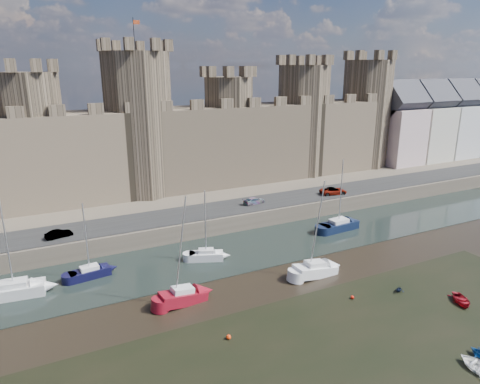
% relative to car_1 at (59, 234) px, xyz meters
% --- Properties ---
extents(water_channel, '(160.00, 12.00, 0.08)m').
position_rel_car_1_xyz_m(water_channel, '(12.71, -8.62, -2.99)').
color(water_channel, black).
rests_on(water_channel, ground).
extents(quay, '(160.00, 60.00, 2.50)m').
position_rel_car_1_xyz_m(quay, '(12.71, 27.38, -1.78)').
color(quay, '#4C443A').
rests_on(quay, ground).
extents(road, '(160.00, 7.00, 0.10)m').
position_rel_car_1_xyz_m(road, '(12.71, 1.38, -0.48)').
color(road, black).
rests_on(road, quay).
extents(castle, '(108.50, 11.00, 29.00)m').
position_rel_car_1_xyz_m(castle, '(12.07, 15.38, 8.64)').
color(castle, '#42382B').
rests_on(castle, quay).
extents(townhouses, '(35.50, 9.05, 18.13)m').
position_rel_car_1_xyz_m(townhouses, '(84.21, 13.38, 7.56)').
color(townhouses, beige).
rests_on(townhouses, quay).
extents(car_1, '(3.42, 1.84, 1.07)m').
position_rel_car_1_xyz_m(car_1, '(0.00, 0.00, 0.00)').
color(car_1, gray).
rests_on(car_1, quay).
extents(car_2, '(3.88, 2.10, 1.07)m').
position_rel_car_1_xyz_m(car_2, '(28.57, 1.33, -0.00)').
color(car_2, gray).
rests_on(car_2, quay).
extents(car_3, '(4.86, 2.90, 1.26)m').
position_rel_car_1_xyz_m(car_3, '(42.94, -0.04, 0.10)').
color(car_3, gray).
rests_on(car_3, quay).
extents(sailboat_0, '(6.16, 2.96, 11.11)m').
position_rel_car_1_xyz_m(sailboat_0, '(-5.18, -8.61, -2.19)').
color(sailboat_0, silver).
rests_on(sailboat_0, ground).
extents(sailboat_1, '(4.63, 2.27, 8.92)m').
position_rel_car_1_xyz_m(sailboat_1, '(2.48, -7.71, -2.30)').
color(sailboat_1, black).
rests_on(sailboat_1, ground).
extents(sailboat_2, '(4.49, 3.06, 9.04)m').
position_rel_car_1_xyz_m(sailboat_2, '(16.13, -9.32, -2.28)').
color(sailboat_2, silver).
rests_on(sailboat_2, ground).
extents(sailboat_3, '(6.21, 2.77, 10.64)m').
position_rel_car_1_xyz_m(sailboat_3, '(37.49, -8.47, -2.22)').
color(sailboat_3, black).
rests_on(sailboat_3, ground).
extents(sailboat_4, '(5.05, 2.41, 11.40)m').
position_rel_car_1_xyz_m(sailboat_4, '(10.25, -17.60, -2.22)').
color(sailboat_4, maroon).
rests_on(sailboat_4, ground).
extents(sailboat_5, '(5.31, 2.18, 11.35)m').
position_rel_car_1_xyz_m(sailboat_5, '(25.89, -18.65, -2.23)').
color(sailboat_5, white).
rests_on(sailboat_5, ground).
extents(dinghy_2, '(2.33, 3.17, 0.64)m').
position_rel_car_1_xyz_m(dinghy_2, '(28.08, -37.63, -2.72)').
color(dinghy_2, silver).
rests_on(dinghy_2, ground).
extents(dinghy_4, '(3.29, 3.61, 0.61)m').
position_rel_car_1_xyz_m(dinghy_4, '(35.81, -30.23, -2.73)').
color(dinghy_4, maroon).
rests_on(dinghy_4, ground).
extents(dinghy_5, '(1.47, 1.68, 0.86)m').
position_rel_car_1_xyz_m(dinghy_5, '(29.67, -36.55, -2.61)').
color(dinghy_5, navy).
rests_on(dinghy_5, ground).
extents(dinghy_7, '(1.41, 1.33, 0.59)m').
position_rel_car_1_xyz_m(dinghy_7, '(31.80, -25.72, -2.74)').
color(dinghy_7, black).
rests_on(dinghy_7, ground).
extents(buoy_1, '(0.44, 0.44, 0.44)m').
position_rel_car_1_xyz_m(buoy_1, '(11.90, -25.16, -2.81)').
color(buoy_1, '#F8380B').
rests_on(buoy_1, ground).
extents(buoy_3, '(0.38, 0.38, 0.38)m').
position_rel_car_1_xyz_m(buoy_3, '(26.33, -24.66, -2.84)').
color(buoy_3, red).
rests_on(buoy_3, ground).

